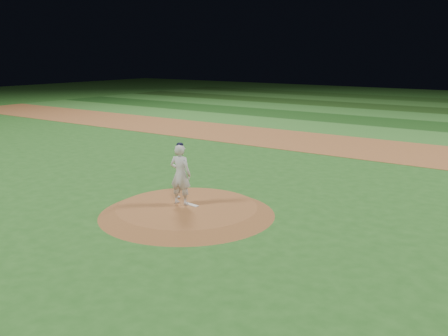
# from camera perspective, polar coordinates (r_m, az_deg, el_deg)

# --- Properties ---
(ground) EXTENTS (120.00, 120.00, 0.00)m
(ground) POSITION_cam_1_polar(r_m,az_deg,el_deg) (15.78, -4.23, -5.24)
(ground) COLOR #245B1D
(ground) RESTS_ON ground
(infield_dirt_band) EXTENTS (70.00, 6.00, 0.02)m
(infield_dirt_band) POSITION_cam_1_polar(r_m,az_deg,el_deg) (27.70, 14.54, 2.40)
(infield_dirt_band) COLOR #94582E
(infield_dirt_band) RESTS_ON ground
(outfield_stripe_0) EXTENTS (70.00, 5.00, 0.02)m
(outfield_stripe_0) POSITION_cam_1_polar(r_m,az_deg,el_deg) (32.83, 18.02, 3.80)
(outfield_stripe_0) COLOR #327229
(outfield_stripe_0) RESTS_ON ground
(outfield_stripe_1) EXTENTS (70.00, 5.00, 0.02)m
(outfield_stripe_1) POSITION_cam_1_polar(r_m,az_deg,el_deg) (37.59, 20.35, 4.73)
(outfield_stripe_1) COLOR #184416
(outfield_stripe_1) RESTS_ON ground
(outfield_stripe_2) EXTENTS (70.00, 5.00, 0.02)m
(outfield_stripe_2) POSITION_cam_1_polar(r_m,az_deg,el_deg) (42.40, 22.16, 5.45)
(outfield_stripe_2) COLOR #2E6D27
(outfield_stripe_2) RESTS_ON ground
(outfield_stripe_3) EXTENTS (70.00, 5.00, 0.02)m
(outfield_stripe_3) POSITION_cam_1_polar(r_m,az_deg,el_deg) (47.26, 23.60, 6.01)
(outfield_stripe_3) COLOR #1B3F14
(outfield_stripe_3) RESTS_ON ground
(pitchers_mound) EXTENTS (5.50, 5.50, 0.25)m
(pitchers_mound) POSITION_cam_1_polar(r_m,az_deg,el_deg) (15.74, -4.23, -4.81)
(pitchers_mound) COLOR brown
(pitchers_mound) RESTS_ON ground
(pitching_rubber) EXTENTS (0.57, 0.22, 0.03)m
(pitching_rubber) POSITION_cam_1_polar(r_m,az_deg,el_deg) (15.81, -3.79, -4.19)
(pitching_rubber) COLOR silver
(pitching_rubber) RESTS_ON pitchers_mound
(rosin_bag) EXTENTS (0.12, 0.12, 0.07)m
(rosin_bag) POSITION_cam_1_polar(r_m,az_deg,el_deg) (16.58, -5.23, -3.32)
(rosin_bag) COLOR silver
(rosin_bag) RESTS_ON pitchers_mound
(pitcher_on_mound) EXTENTS (0.78, 0.58, 1.99)m
(pitcher_on_mound) POSITION_cam_1_polar(r_m,az_deg,el_deg) (15.68, -5.00, -0.71)
(pitcher_on_mound) COLOR silver
(pitcher_on_mound) RESTS_ON pitchers_mound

